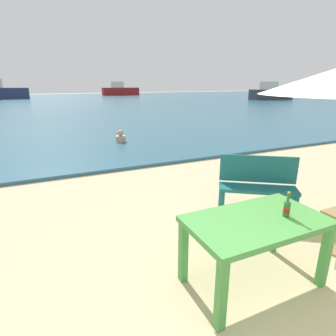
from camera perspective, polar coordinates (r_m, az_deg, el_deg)
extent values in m
plane|color=beige|center=(3.14, 28.79, -25.94)|extent=(120.00, 120.00, 0.00)
cube|color=#2D6075|center=(31.34, -21.44, 12.56)|extent=(120.00, 50.00, 0.08)
cube|color=#4C9E47|center=(2.90, 18.04, -10.58)|extent=(1.40, 0.80, 0.06)
cube|color=#4C9E47|center=(2.55, 11.05, -24.72)|extent=(0.08, 0.08, 0.70)
cube|color=#4C9E47|center=(3.34, 29.97, -15.76)|extent=(0.08, 0.08, 0.70)
cube|color=#4C9E47|center=(3.00, 3.20, -17.10)|extent=(0.08, 0.08, 0.70)
cube|color=#4C9E47|center=(3.70, 21.40, -11.28)|extent=(0.08, 0.08, 0.70)
cylinder|color=#2D662D|center=(3.01, 23.57, -7.92)|extent=(0.06, 0.06, 0.16)
cone|color=#2D662D|center=(2.98, 23.75, -6.57)|extent=(0.06, 0.06, 0.03)
cylinder|color=#2D662D|center=(2.96, 23.89, -5.54)|extent=(0.03, 0.03, 0.09)
cylinder|color=red|center=(3.01, 23.55, -8.05)|extent=(0.07, 0.07, 0.05)
cylinder|color=gold|center=(2.94, 24.00, -4.69)|extent=(0.03, 0.03, 0.01)
cube|color=#196066|center=(4.54, 18.25, -4.17)|extent=(1.19, 0.97, 0.05)
cube|color=#196066|center=(4.60, 18.30, -0.19)|extent=(1.02, 0.71, 0.44)
cube|color=#196066|center=(4.44, 11.14, -7.38)|extent=(0.06, 0.06, 0.42)
cube|color=#196066|center=(4.62, 25.01, -7.77)|extent=(0.06, 0.06, 0.42)
cube|color=#196066|center=(4.70, 11.07, -5.96)|extent=(0.06, 0.06, 0.42)
cube|color=#196066|center=(4.87, 24.19, -6.39)|extent=(0.06, 0.06, 0.42)
cylinder|color=tan|center=(9.72, -9.85, 6.05)|extent=(0.34, 0.34, 0.20)
sphere|color=tan|center=(9.68, -9.91, 7.24)|extent=(0.21, 0.21, 0.21)
cube|color=#38383F|center=(37.42, 20.79, 14.21)|extent=(5.85, 1.59, 1.20)
cube|color=silver|center=(37.02, 20.37, 15.88)|extent=(1.86, 1.20, 0.93)
cube|color=maroon|center=(47.89, -9.86, 15.52)|extent=(5.94, 1.62, 1.22)
cube|color=silver|center=(47.73, -10.58, 16.78)|extent=(1.89, 1.22, 0.95)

